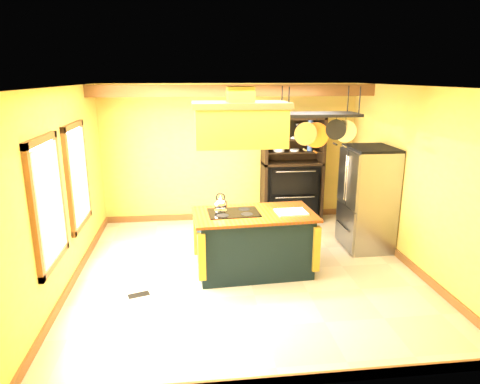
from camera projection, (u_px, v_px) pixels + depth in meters
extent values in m
plane|color=beige|center=(247.00, 271.00, 6.42)|extent=(5.00, 5.00, 0.00)
plane|color=white|center=(248.00, 86.00, 5.71)|extent=(5.00, 5.00, 0.00)
cube|color=#E0B052|center=(230.00, 153.00, 8.46)|extent=(5.00, 0.02, 2.70)
cube|color=#E0B052|center=(286.00, 255.00, 3.67)|extent=(5.00, 0.02, 2.70)
cube|color=#E0B052|center=(65.00, 189.00, 5.79)|extent=(0.02, 5.00, 2.70)
cube|color=#E0B052|center=(414.00, 179.00, 6.35)|extent=(0.02, 5.00, 2.70)
cube|color=brown|center=(234.00, 91.00, 7.37)|extent=(5.00, 0.15, 0.20)
cube|color=brown|center=(48.00, 203.00, 5.01)|extent=(0.06, 1.06, 1.56)
cube|color=white|center=(50.00, 203.00, 5.01)|extent=(0.02, 0.85, 1.34)
cube|color=brown|center=(77.00, 176.00, 6.35)|extent=(0.06, 1.06, 1.56)
cube|color=white|center=(79.00, 176.00, 6.35)|extent=(0.02, 0.85, 1.34)
cube|color=black|center=(254.00, 244.00, 6.31)|extent=(1.65, 0.96, 0.88)
cube|color=maroon|center=(254.00, 214.00, 6.18)|extent=(1.80, 1.07, 0.04)
cube|color=black|center=(234.00, 213.00, 6.18)|extent=(0.76, 0.54, 0.01)
ellipsoid|color=silver|center=(221.00, 204.00, 6.23)|extent=(0.20, 0.20, 0.16)
cube|color=white|center=(291.00, 212.00, 6.19)|extent=(0.46, 0.36, 0.02)
cube|color=#B6902D|center=(240.00, 127.00, 5.83)|extent=(1.22, 0.66, 0.52)
cube|color=brown|center=(240.00, 105.00, 5.75)|extent=(1.30, 0.73, 0.08)
cube|color=#B6902D|center=(240.00, 97.00, 5.73)|extent=(0.35, 0.35, 0.28)
cube|color=black|center=(319.00, 114.00, 5.91)|extent=(1.07, 0.54, 0.04)
cylinder|color=black|center=(289.00, 102.00, 5.60)|extent=(0.02, 0.02, 0.38)
cylinder|color=black|center=(348.00, 99.00, 6.12)|extent=(0.02, 0.02, 0.38)
cylinder|color=black|center=(287.00, 128.00, 6.02)|extent=(0.28, 0.04, 0.28)
cylinder|color=silver|center=(305.00, 134.00, 5.85)|extent=(0.32, 0.04, 0.32)
cylinder|color=#C27130|center=(316.00, 135.00, 6.09)|extent=(0.37, 0.04, 0.37)
cylinder|color=black|center=(336.00, 130.00, 5.89)|extent=(0.28, 0.04, 0.28)
cylinder|color=silver|center=(345.00, 131.00, 6.13)|extent=(0.32, 0.04, 0.32)
cube|color=gray|center=(368.00, 199.00, 7.13)|extent=(0.70, 0.86, 1.69)
cube|color=gray|center=(353.00, 182.00, 6.78)|extent=(0.03, 0.41, 0.91)
cube|color=gray|center=(344.00, 175.00, 7.19)|extent=(0.03, 0.41, 0.91)
cube|color=gray|center=(345.00, 226.00, 7.20)|extent=(0.03, 0.83, 0.71)
cube|color=black|center=(364.00, 245.00, 7.34)|extent=(0.67, 0.82, 0.06)
cube|color=black|center=(290.00, 167.00, 8.63)|extent=(1.18, 0.06, 2.10)
cube|color=black|center=(264.00, 170.00, 8.36)|extent=(0.06, 0.50, 2.10)
cube|color=black|center=(320.00, 169.00, 8.48)|extent=(0.06, 0.50, 2.10)
cube|color=black|center=(292.00, 163.00, 8.38)|extent=(1.18, 0.50, 0.05)
cube|color=black|center=(291.00, 190.00, 8.56)|extent=(1.06, 0.40, 1.12)
cube|color=black|center=(295.00, 182.00, 8.21)|extent=(0.92, 0.04, 0.50)
cube|color=black|center=(294.00, 207.00, 8.34)|extent=(0.92, 0.04, 0.46)
cube|color=black|center=(293.00, 151.00, 8.32)|extent=(1.06, 0.44, 0.02)
cube|color=black|center=(293.00, 139.00, 8.26)|extent=(1.06, 0.44, 0.02)
cube|color=black|center=(294.00, 126.00, 8.20)|extent=(1.06, 0.44, 0.02)
cylinder|color=white|center=(279.00, 150.00, 8.23)|extent=(0.22, 0.22, 0.07)
cylinder|color=#4167B8|center=(310.00, 134.00, 8.22)|extent=(0.10, 0.10, 0.17)
cube|color=black|center=(139.00, 295.00, 5.72)|extent=(0.30, 0.20, 0.01)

